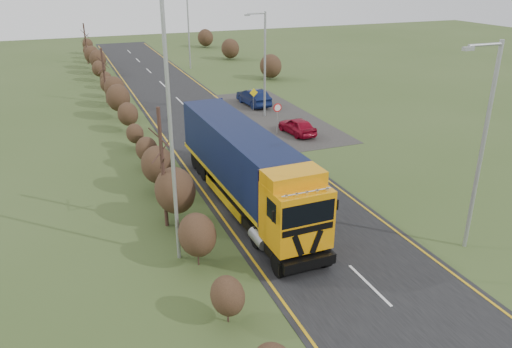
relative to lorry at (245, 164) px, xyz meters
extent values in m
plane|color=#36491F|center=(2.08, -4.75, -2.37)|extent=(160.00, 160.00, 0.00)
cube|color=black|center=(2.08, 5.25, -2.36)|extent=(8.00, 120.00, 0.02)
cube|color=#292724|center=(8.58, 15.25, -2.36)|extent=(6.00, 18.00, 0.02)
cube|color=#C19112|center=(-1.62, 5.25, -2.34)|extent=(0.12, 116.00, 0.01)
cube|color=#C19112|center=(5.78, 5.25, -2.34)|extent=(0.12, 116.00, 0.01)
cube|color=silver|center=(2.08, -8.75, -2.34)|extent=(0.12, 3.00, 0.01)
cube|color=silver|center=(2.08, -0.75, -2.34)|extent=(0.12, 3.00, 0.01)
cube|color=silver|center=(2.08, 7.25, -2.34)|extent=(0.12, 3.00, 0.01)
cube|color=silver|center=(2.08, 15.25, -2.34)|extent=(0.12, 3.00, 0.01)
cube|color=silver|center=(2.08, 23.25, -2.34)|extent=(0.12, 3.00, 0.01)
cube|color=silver|center=(2.08, 31.25, -2.34)|extent=(0.12, 3.00, 0.01)
cube|color=silver|center=(2.08, 39.25, -2.34)|extent=(0.12, 3.00, 0.01)
cube|color=silver|center=(2.08, 47.25, -2.34)|extent=(0.12, 3.00, 0.01)
cube|color=silver|center=(2.08, 55.25, -2.34)|extent=(0.12, 3.00, 0.01)
ellipsoid|color=black|center=(-3.94, -8.75, -1.24)|extent=(1.21, 1.57, 1.39)
ellipsoid|color=black|center=(-3.92, -4.75, -0.88)|extent=(1.58, 2.06, 1.82)
ellipsoid|color=black|center=(-3.91, -0.75, -0.53)|extent=(1.96, 2.55, 2.25)
ellipsoid|color=black|center=(-3.96, 3.25, -0.66)|extent=(1.83, 2.38, 2.10)
ellipsoid|color=black|center=(-3.88, 7.25, -1.09)|extent=(1.37, 1.78, 1.57)
ellipsoid|color=black|center=(-3.99, 11.25, -1.25)|extent=(1.20, 1.56, 1.38)
ellipsoid|color=black|center=(-3.85, 15.25, -0.92)|extent=(1.55, 2.02, 1.78)
ellipsoid|color=black|center=(-4.02, 19.25, -0.54)|extent=(1.95, 2.53, 2.24)
ellipsoid|color=black|center=(-3.82, 23.25, -0.63)|extent=(1.85, 2.41, 2.13)
ellipsoid|color=black|center=(-4.04, 27.25, -1.06)|extent=(1.40, 1.81, 1.61)
ellipsoid|color=black|center=(-3.79, 31.25, -1.25)|extent=(1.19, 1.55, 1.37)
ellipsoid|color=black|center=(-4.07, 35.25, -0.95)|extent=(1.52, 1.97, 1.75)
ellipsoid|color=black|center=(-3.77, 39.25, -0.56)|extent=(1.93, 2.51, 2.22)
ellipsoid|color=black|center=(-4.09, 43.25, -0.61)|extent=(1.88, 2.44, 2.16)
ellipsoid|color=black|center=(-3.75, 47.25, -1.03)|extent=(1.43, 1.85, 1.64)
ellipsoid|color=black|center=(-4.11, 51.25, -1.26)|extent=(1.19, 1.55, 1.37)
ellipsoid|color=black|center=(-3.73, 55.25, -0.98)|extent=(1.49, 1.93, 1.71)
cylinder|color=#36221B|center=(-4.42, -0.75, 0.65)|extent=(0.18, 0.18, 6.05)
cylinder|color=#36221B|center=(-4.42, 25.25, 0.16)|extent=(0.18, 0.18, 5.06)
cylinder|color=#36221B|center=(-4.42, 47.25, 0.20)|extent=(0.18, 0.18, 5.15)
cube|color=black|center=(0.00, -5.22, -1.68)|extent=(2.49, 4.62, 0.45)
cube|color=orange|center=(0.00, -6.11, -0.04)|extent=(2.53, 2.24, 2.58)
cube|color=black|center=(0.00, -7.15, -1.83)|extent=(2.48, 0.17, 0.55)
cube|color=black|center=(-0.42, -7.21, -0.83)|extent=(0.60, 0.03, 1.07)
cube|color=black|center=(0.42, -7.21, -0.83)|extent=(0.60, 0.03, 1.07)
cube|color=black|center=(0.00, -7.18, 0.51)|extent=(2.33, 0.11, 0.94)
cube|color=black|center=(0.00, -7.21, -0.19)|extent=(2.28, 0.08, 0.28)
cube|color=orange|center=(0.00, -5.76, 1.53)|extent=(2.51, 1.45, 0.56)
cylinder|color=silver|center=(0.00, -6.95, 1.35)|extent=(2.19, 0.11, 0.06)
cube|color=black|center=(-1.42, -6.95, 0.56)|extent=(0.08, 0.12, 0.45)
cube|color=black|center=(1.42, -6.95, 0.56)|extent=(0.08, 0.12, 0.45)
cylinder|color=gray|center=(-1.14, -4.82, -1.63)|extent=(0.59, 1.30, 0.56)
cylinder|color=gray|center=(1.14, -4.82, -1.63)|extent=(0.59, 1.30, 0.56)
cube|color=gold|center=(0.00, 1.24, -1.15)|extent=(2.76, 12.57, 0.24)
cube|color=black|center=(0.00, 1.24, 0.33)|extent=(2.73, 12.17, 2.73)
cube|color=#0E103B|center=(0.00, 7.32, 0.33)|extent=(2.46, 0.12, 2.73)
cube|color=#0E103B|center=(0.00, -4.84, 0.33)|extent=(2.46, 0.12, 2.73)
cube|color=black|center=(0.00, 5.01, -1.73)|extent=(2.36, 3.63, 0.35)
cube|color=gold|center=(-1.21, 0.25, -1.83)|extent=(0.17, 5.46, 0.45)
cube|color=gold|center=(1.21, 0.25, -1.83)|extent=(0.17, 5.46, 0.45)
cylinder|color=black|center=(-1.04, -6.81, -1.86)|extent=(0.34, 1.04, 1.03)
cylinder|color=black|center=(1.04, -6.81, -1.86)|extent=(0.34, 1.04, 1.03)
cylinder|color=black|center=(-1.04, -4.32, -1.86)|extent=(0.34, 1.04, 1.03)
cylinder|color=black|center=(1.04, -4.32, -1.86)|extent=(0.34, 1.04, 1.03)
cylinder|color=black|center=(-1.04, 4.12, -1.86)|extent=(0.34, 1.04, 1.03)
cylinder|color=black|center=(1.04, 4.12, -1.86)|extent=(0.34, 1.04, 1.03)
cylinder|color=black|center=(-1.04, 5.11, -1.86)|extent=(0.34, 1.04, 1.03)
cylinder|color=black|center=(1.04, 5.11, -1.86)|extent=(0.34, 1.04, 1.03)
cylinder|color=black|center=(-1.04, 6.11, -1.86)|extent=(0.34, 1.04, 1.03)
cylinder|color=black|center=(1.04, 6.11, -1.86)|extent=(0.34, 1.04, 1.03)
imported|color=maroon|center=(8.01, 10.00, -1.73)|extent=(1.89, 3.89, 1.28)
imported|color=black|center=(8.05, 19.22, -1.63)|extent=(1.90, 4.63, 1.49)
cylinder|color=#939698|center=(7.88, -7.76, 2.26)|extent=(0.18, 0.18, 9.27)
cylinder|color=#939698|center=(7.05, -7.76, 6.74)|extent=(1.65, 0.12, 0.12)
cube|color=#939698|center=(6.23, -7.76, 6.64)|extent=(0.46, 0.19, 0.14)
cylinder|color=#939698|center=(7.63, 15.57, 1.93)|extent=(0.18, 0.18, 8.60)
cylinder|color=#939698|center=(6.87, 15.57, 6.08)|extent=(1.53, 0.12, 0.12)
cube|color=#939698|center=(6.10, 15.57, 5.98)|extent=(0.43, 0.17, 0.13)
cylinder|color=#939698|center=(7.26, 38.91, 2.11)|extent=(0.18, 0.18, 8.96)
cylinder|color=#939698|center=(-4.56, -3.86, 3.04)|extent=(0.16, 0.16, 10.82)
cylinder|color=#939698|center=(6.63, 10.69, -1.34)|extent=(0.08, 0.08, 2.06)
cylinder|color=red|center=(6.63, 10.66, -0.32)|extent=(0.66, 0.04, 0.66)
cylinder|color=white|center=(6.63, 10.64, -0.32)|extent=(0.49, 0.02, 0.49)
cylinder|color=#939698|center=(7.41, 17.58, -1.62)|extent=(0.08, 0.08, 1.51)
cube|color=yellow|center=(7.41, 17.53, -0.75)|extent=(0.76, 0.04, 0.76)
camera|label=1|loc=(-8.41, -22.70, 9.53)|focal=35.00mm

